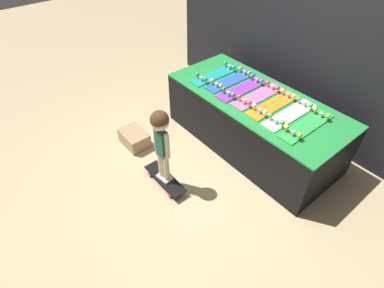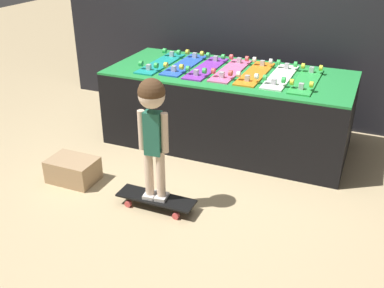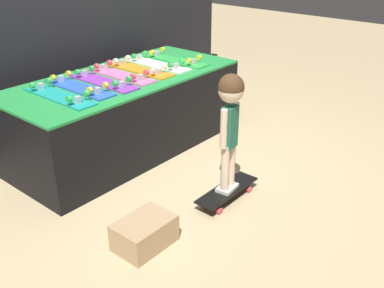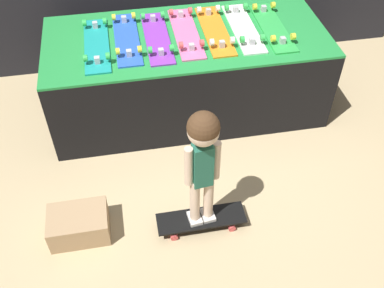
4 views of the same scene
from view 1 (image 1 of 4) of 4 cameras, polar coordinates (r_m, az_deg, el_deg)
ground_plane at (r=3.82m, az=4.01°, el=-3.94°), size 16.00×16.00×0.00m
back_wall at (r=4.13m, az=21.09°, el=18.05°), size 4.65×0.10×2.47m
display_rack at (r=3.96m, az=11.49°, el=4.23°), size 2.29×1.01×0.73m
skateboard_teal_on_rack at (r=4.13m, az=4.54°, el=13.10°), size 0.19×0.77×0.09m
skateboard_blue_on_rack at (r=4.02m, az=7.39°, el=11.98°), size 0.19×0.77×0.09m
skateboard_purple_on_rack at (r=3.87m, az=9.61°, el=10.42°), size 0.19×0.77×0.09m
skateboard_pink_on_rack at (r=3.76m, az=12.52°, el=8.98°), size 0.19×0.77×0.09m
skateboard_orange_on_rack at (r=3.64m, az=15.28°, el=7.28°), size 0.19×0.77×0.09m
skateboard_white_on_rack at (r=3.54m, az=18.18°, el=5.45°), size 0.19×0.77×0.09m
skateboard_green_on_rack at (r=3.43m, az=21.00°, el=3.36°), size 0.19×0.77×0.09m
skateboard_on_floor at (r=3.56m, az=-5.19°, el=-6.67°), size 0.62×0.19×0.09m
child at (r=3.08m, az=-5.96°, el=1.80°), size 0.23×0.19×0.95m
storage_box at (r=4.10m, az=-10.93°, el=1.11°), size 0.40×0.28×0.20m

